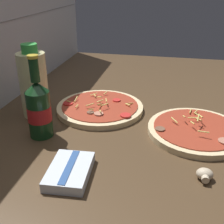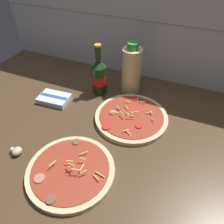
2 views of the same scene
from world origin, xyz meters
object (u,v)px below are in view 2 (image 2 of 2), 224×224
(beer_bottle, at_px, (99,76))
(oil_bottle, at_px, (131,70))
(pizza_far, at_px, (131,117))
(dish_towel, at_px, (54,99))
(pizza_near, at_px, (71,171))
(mushroom_left, at_px, (16,151))

(beer_bottle, bearing_deg, oil_bottle, 30.72)
(pizza_far, height_order, oil_bottle, oil_bottle)
(pizza_far, distance_m, dish_towel, 0.35)
(pizza_far, relative_size, beer_bottle, 1.25)
(pizza_near, bearing_deg, mushroom_left, -178.19)
(pizza_near, bearing_deg, oil_bottle, 87.60)
(mushroom_left, distance_m, dish_towel, 0.30)
(beer_bottle, xyz_separation_m, mushroom_left, (-0.11, -0.44, -0.07))
(pizza_near, height_order, mushroom_left, pizza_near)
(pizza_near, xyz_separation_m, mushroom_left, (-0.21, -0.01, 0.00))
(pizza_far, distance_m, beer_bottle, 0.24)
(pizza_near, relative_size, mushroom_left, 7.07)
(pizza_far, xyz_separation_m, mushroom_left, (-0.30, -0.32, 0.00))
(pizza_far, xyz_separation_m, dish_towel, (-0.35, -0.02, 0.00))
(pizza_far, xyz_separation_m, oil_bottle, (-0.07, 0.20, 0.10))
(pizza_far, xyz_separation_m, beer_bottle, (-0.20, 0.12, 0.07))
(beer_bottle, height_order, oil_bottle, same)
(oil_bottle, distance_m, mushroom_left, 0.57)
(mushroom_left, bearing_deg, oil_bottle, 65.81)
(beer_bottle, height_order, mushroom_left, beer_bottle)
(pizza_near, relative_size, dish_towel, 2.00)
(pizza_far, bearing_deg, dish_towel, -176.82)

